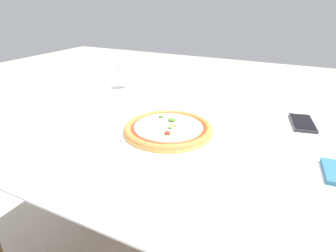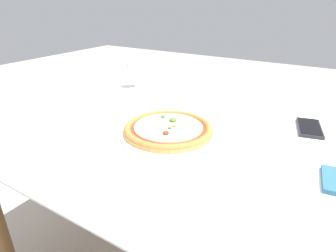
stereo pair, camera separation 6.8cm
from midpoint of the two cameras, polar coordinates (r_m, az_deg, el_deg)
The scene contains 5 objects.
dining_table at distance 0.94m, azimuth -0.74°, elevation -5.56°, with size 1.42×0.90×0.75m.
pizza_plate at distance 0.86m, azimuth -2.26°, elevation -0.82°, with size 0.29×0.29×0.04m.
fork at distance 1.18m, azimuth -20.01°, elevation 4.23°, with size 0.03×0.17×0.00m.
wine_glass_far_left at distance 1.31m, azimuth -10.23°, elevation 11.55°, with size 0.07×0.07×0.14m.
cell_phone at distance 1.02m, azimuth 23.96°, elevation 0.58°, with size 0.10×0.16×0.01m.
Camera 1 is at (0.35, -0.74, 1.13)m, focal length 30.00 mm.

